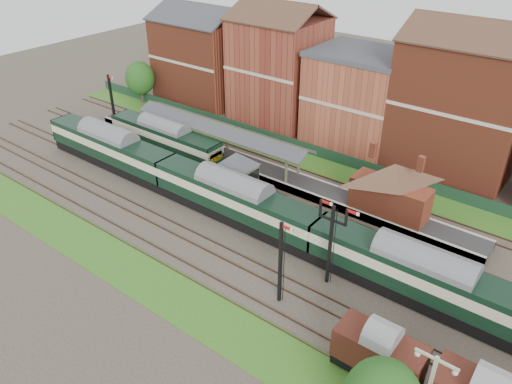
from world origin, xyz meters
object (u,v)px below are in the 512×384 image
Objects in this scene: dmu_train at (234,199)px; platform_railcar at (165,138)px; signal_box at (237,175)px; semaphore_bracket at (331,240)px.

platform_railcar is at bearing 159.18° from dmu_train.
dmu_train is (2.34, -3.25, -0.52)m from signal_box.
signal_box is 0.73× the size of semaphore_bracket.
signal_box is 16.16m from semaphore_bracket.
dmu_train is at bearing -20.82° from platform_railcar.
semaphore_bracket is 0.46× the size of platform_railcar.
signal_box is 0.34× the size of platform_railcar.
dmu_train is (-12.70, 2.50, -1.96)m from semaphore_bracket.
semaphore_bracket is 0.14× the size of dmu_train.
signal_box reaches higher than platform_railcar.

